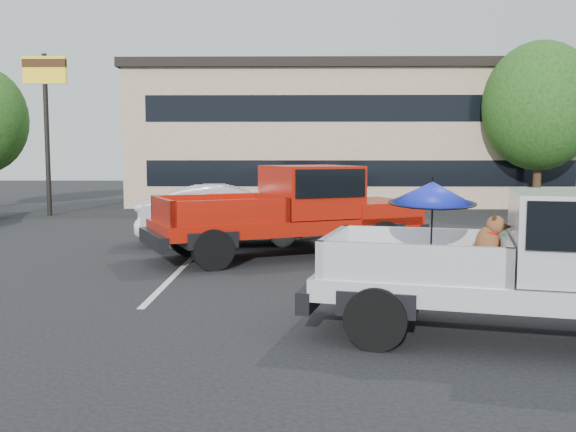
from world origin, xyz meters
The scene contains 10 objects.
ground centered at (0.00, 0.00, 0.00)m, with size 90.00×90.00×0.00m, color black.
stripe_left centered at (-3.00, 2.00, 0.00)m, with size 0.12×5.00×0.01m, color silver.
stripe_right centered at (3.00, 2.00, 0.00)m, with size 0.12×5.00×0.01m, color silver.
motel_building centered at (2.00, 20.99, 3.21)m, with size 20.40×8.40×6.30m.
motel_sign centered at (-10.00, 14.00, 4.65)m, with size 1.60×0.22×6.00m.
tree_right centered at (9.00, 16.00, 4.21)m, with size 4.46×4.46×6.78m.
tree_back centered at (6.00, 24.00, 4.41)m, with size 4.68×4.68×7.11m.
silver_pickup centered at (2.64, -2.08, 1.05)m, with size 6.00×3.32×2.06m.
red_pickup centered at (-0.51, 4.67, 1.13)m, with size 6.59×4.51×2.06m.
silver_sedan centered at (-2.39, 6.50, 0.76)m, with size 1.62×4.64×1.53m, color silver.
Camera 1 is at (-0.63, -9.95, 2.35)m, focal length 40.00 mm.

